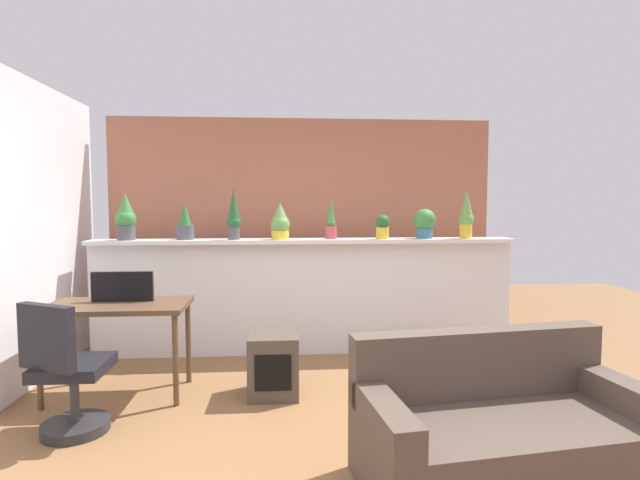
# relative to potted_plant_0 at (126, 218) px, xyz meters

# --- Properties ---
(ground_plane) EXTENTS (12.00, 12.00, 0.00)m
(ground_plane) POSITION_rel_potted_plant_0_xyz_m (1.77, -1.94, -1.41)
(ground_plane) COLOR brown
(divider_wall) EXTENTS (4.28, 0.16, 1.15)m
(divider_wall) POSITION_rel_potted_plant_0_xyz_m (1.77, 0.06, -0.84)
(divider_wall) COLOR silver
(divider_wall) RESTS_ON ground
(plant_shelf) EXTENTS (4.28, 0.32, 0.04)m
(plant_shelf) POSITION_rel_potted_plant_0_xyz_m (1.77, 0.02, -0.24)
(plant_shelf) COLOR silver
(plant_shelf) RESTS_ON divider_wall
(brick_wall_behind) EXTENTS (4.28, 0.10, 2.50)m
(brick_wall_behind) POSITION_rel_potted_plant_0_xyz_m (1.77, 0.66, -0.16)
(brick_wall_behind) COLOR #AD664C
(brick_wall_behind) RESTS_ON ground
(potted_plant_0) EXTENTS (0.20, 0.20, 0.46)m
(potted_plant_0) POSITION_rel_potted_plant_0_xyz_m (0.00, 0.00, 0.00)
(potted_plant_0) COLOR #4C4C51
(potted_plant_0) RESTS_ON plant_shelf
(potted_plant_1) EXTENTS (0.17, 0.17, 0.37)m
(potted_plant_1) POSITION_rel_potted_plant_0_xyz_m (0.56, 0.04, -0.06)
(potted_plant_1) COLOR #4C4C51
(potted_plant_1) RESTS_ON plant_shelf
(potted_plant_2) EXTENTS (0.14, 0.14, 0.52)m
(potted_plant_2) POSITION_rel_potted_plant_0_xyz_m (1.05, -0.01, 0.02)
(potted_plant_2) COLOR #4C4C51
(potted_plant_2) RESTS_ON plant_shelf
(potted_plant_3) EXTENTS (0.19, 0.19, 0.37)m
(potted_plant_3) POSITION_rel_potted_plant_0_xyz_m (1.51, 0.01, -0.05)
(potted_plant_3) COLOR gold
(potted_plant_3) RESTS_ON plant_shelf
(potted_plant_4) EXTENTS (0.11, 0.11, 0.42)m
(potted_plant_4) POSITION_rel_potted_plant_0_xyz_m (2.03, 0.03, -0.05)
(potted_plant_4) COLOR #B7474C
(potted_plant_4) RESTS_ON plant_shelf
(potted_plant_5) EXTENTS (0.14, 0.14, 0.24)m
(potted_plant_5) POSITION_rel_potted_plant_0_xyz_m (2.56, -0.01, -0.10)
(potted_plant_5) COLOR gold
(potted_plant_5) RESTS_ON plant_shelf
(potted_plant_6) EXTENTS (0.23, 0.23, 0.31)m
(potted_plant_6) POSITION_rel_potted_plant_0_xyz_m (3.01, 0.04, -0.06)
(potted_plant_6) COLOR #386B84
(potted_plant_6) RESTS_ON plant_shelf
(potted_plant_7) EXTENTS (0.16, 0.16, 0.50)m
(potted_plant_7) POSITION_rel_potted_plant_0_xyz_m (3.43, -0.01, 0.02)
(potted_plant_7) COLOR gold
(potted_plant_7) RESTS_ON plant_shelf
(desk) EXTENTS (1.10, 0.60, 0.75)m
(desk) POSITION_rel_potted_plant_0_xyz_m (0.22, -0.97, -0.74)
(desk) COLOR brown
(desk) RESTS_ON ground
(tv_monitor) EXTENTS (0.49, 0.04, 0.24)m
(tv_monitor) POSITION_rel_potted_plant_0_xyz_m (0.24, -0.89, -0.54)
(tv_monitor) COLOR black
(tv_monitor) RESTS_ON desk
(office_chair) EXTENTS (0.52, 0.52, 0.91)m
(office_chair) POSITION_rel_potted_plant_0_xyz_m (0.11, -1.66, -1.02)
(office_chair) COLOR #262628
(office_chair) RESTS_ON ground
(side_cube_shelf) EXTENTS (0.40, 0.41, 0.50)m
(side_cube_shelf) POSITION_rel_potted_plant_0_xyz_m (1.46, -1.06, -1.16)
(side_cube_shelf) COLOR #4C4238
(side_cube_shelf) RESTS_ON ground
(couch) EXTENTS (1.65, 0.96, 0.80)m
(couch) POSITION_rel_potted_plant_0_xyz_m (2.74, -2.41, -1.13)
(couch) COLOR brown
(couch) RESTS_ON ground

